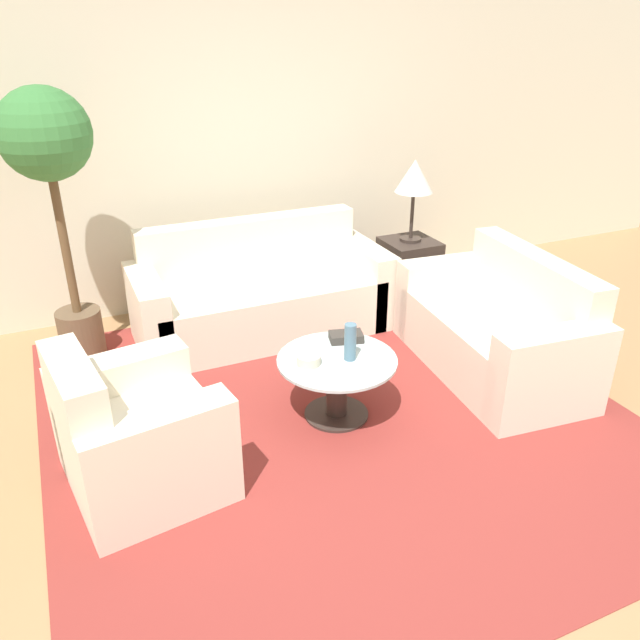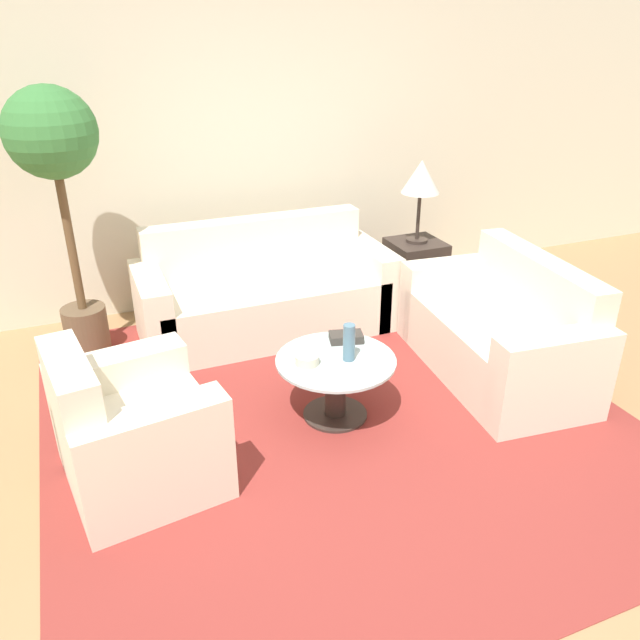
% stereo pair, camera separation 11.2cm
% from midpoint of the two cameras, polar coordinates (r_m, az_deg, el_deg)
% --- Properties ---
extents(ground_plane, '(14.00, 14.00, 0.00)m').
position_cam_midpoint_polar(ground_plane, '(3.50, 4.62, -13.83)').
color(ground_plane, '#9E754C').
extents(wall_back, '(10.00, 0.06, 2.60)m').
position_cam_midpoint_polar(wall_back, '(5.30, -9.32, 15.35)').
color(wall_back, beige).
rests_on(wall_back, ground_plane).
extents(rug, '(3.42, 3.55, 0.01)m').
position_cam_midpoint_polar(rug, '(3.94, 0.68, -8.64)').
color(rug, maroon).
rests_on(rug, ground_plane).
extents(sofa_main, '(1.95, 0.80, 0.84)m').
position_cam_midpoint_polar(sofa_main, '(4.91, -6.11, 2.23)').
color(sofa_main, beige).
rests_on(sofa_main, ground_plane).
extents(armchair, '(0.85, 0.93, 0.81)m').
position_cam_midpoint_polar(armchair, '(3.41, -17.73, -10.41)').
color(armchair, beige).
rests_on(armchair, ground_plane).
extents(loveseat, '(0.90, 1.55, 0.82)m').
position_cam_midpoint_polar(loveseat, '(4.47, 15.40, -1.09)').
color(loveseat, beige).
rests_on(loveseat, ground_plane).
extents(coffee_table, '(0.72, 0.72, 0.40)m').
position_cam_midpoint_polar(coffee_table, '(3.80, 0.70, -5.43)').
color(coffee_table, '#332823').
rests_on(coffee_table, ground_plane).
extents(side_table, '(0.43, 0.43, 0.55)m').
position_cam_midpoint_polar(side_table, '(5.45, 7.49, 4.49)').
color(side_table, '#332823').
rests_on(side_table, ground_plane).
extents(table_lamp, '(0.31, 0.31, 0.68)m').
position_cam_midpoint_polar(table_lamp, '(5.22, 8.00, 12.70)').
color(table_lamp, '#332823').
rests_on(table_lamp, side_table).
extents(potted_plant, '(0.59, 0.59, 1.88)m').
position_cam_midpoint_polar(potted_plant, '(4.49, -24.10, 12.58)').
color(potted_plant, brown).
rests_on(potted_plant, ground_plane).
extents(vase, '(0.07, 0.07, 0.23)m').
position_cam_midpoint_polar(vase, '(3.67, 1.91, -2.03)').
color(vase, slate).
rests_on(vase, coffee_table).
extents(bowl, '(0.14, 0.14, 0.06)m').
position_cam_midpoint_polar(bowl, '(3.66, -1.92, -3.65)').
color(bowl, beige).
rests_on(bowl, coffee_table).
extents(book_stack, '(0.23, 0.17, 0.05)m').
position_cam_midpoint_polar(book_stack, '(3.92, 1.58, -1.55)').
color(book_stack, '#38332D').
rests_on(book_stack, coffee_table).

